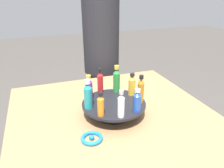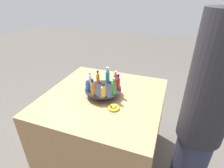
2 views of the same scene
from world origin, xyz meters
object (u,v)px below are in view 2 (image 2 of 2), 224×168
(bottle_gold, at_px, (103,91))
(bottle_teal, at_px, (108,75))
(bottle_purple, at_px, (116,79))
(ribbon_bow_blue, at_px, (95,84))
(display_stand, at_px, (103,91))
(bottle_amber, at_px, (93,88))
(bottle_blue, at_px, (88,85))
(bottle_clear, at_px, (90,79))
(bottle_orange, at_px, (98,77))
(bottle_red, at_px, (118,83))
(person_figure, at_px, (203,118))
(bottle_green, at_px, (114,87))
(ribbon_bow_gold, at_px, (114,108))

(bottle_gold, bearing_deg, bottle_teal, 103.77)
(bottle_purple, bearing_deg, ribbon_bow_blue, 167.68)
(bottle_gold, bearing_deg, display_stand, 113.77)
(bottle_amber, bearing_deg, bottle_blue, 143.77)
(bottle_clear, height_order, ribbon_bow_blue, bottle_clear)
(bottle_amber, bearing_deg, bottle_clear, 123.77)
(bottle_orange, xyz_separation_m, ribbon_bow_blue, (-0.06, 0.06, -0.11))
(display_stand, height_order, bottle_purple, bottle_purple)
(bottle_orange, height_order, ribbon_bow_blue, bottle_orange)
(bottle_red, xyz_separation_m, ribbon_bow_blue, (-0.28, 0.12, -0.13))
(display_stand, height_order, ribbon_bow_blue, display_stand)
(person_figure, bearing_deg, ribbon_bow_blue, -6.94)
(bottle_gold, bearing_deg, bottle_purple, 83.77)
(bottle_gold, xyz_separation_m, bottle_teal, (-0.06, 0.25, 0.01))
(bottle_orange, relative_size, bottle_gold, 0.94)
(ribbon_bow_blue, bearing_deg, bottle_green, -38.21)
(bottle_teal, distance_m, ribbon_bow_blue, 0.20)
(bottle_clear, xyz_separation_m, bottle_amber, (0.09, -0.14, 0.01))
(bottle_clear, distance_m, bottle_purple, 0.23)
(ribbon_bow_blue, bearing_deg, bottle_teal, -9.97)
(bottle_clear, height_order, bottle_red, bottle_red)
(display_stand, distance_m, bottle_red, 0.16)
(bottle_blue, height_order, bottle_green, bottle_green)
(bottle_amber, distance_m, bottle_purple, 0.26)
(bottle_amber, bearing_deg, bottle_purple, 63.77)
(person_figure, bearing_deg, bottle_amber, 9.26)
(bottle_blue, distance_m, bottle_purple, 0.26)
(bottle_amber, relative_size, bottle_green, 0.96)
(bottle_orange, bearing_deg, ribbon_bow_blue, 136.05)
(bottle_amber, bearing_deg, bottle_orange, 103.77)
(display_stand, xyz_separation_m, person_figure, (0.77, -0.17, 0.04))
(display_stand, distance_m, bottle_orange, 0.15)
(bottle_amber, xyz_separation_m, bottle_red, (0.16, 0.16, -0.00))
(bottle_clear, xyz_separation_m, ribbon_bow_gold, (0.28, -0.17, -0.12))
(bottle_green, height_order, ribbon_bow_gold, bottle_green)
(display_stand, xyz_separation_m, bottle_green, (0.12, -0.06, 0.09))
(bottle_red, xyz_separation_m, bottle_purple, (-0.05, 0.07, -0.00))
(person_figure, bearing_deg, bottle_clear, 0.89)
(bottle_amber, relative_size, person_figure, 0.08)
(bottle_blue, relative_size, bottle_amber, 0.78)
(bottle_gold, bearing_deg, person_figure, -4.15)
(bottle_purple, xyz_separation_m, person_figure, (0.69, -0.28, -0.04))
(bottle_gold, distance_m, bottle_purple, 0.23)
(bottle_blue, xyz_separation_m, bottle_red, (0.24, 0.10, 0.01))
(display_stand, distance_m, bottle_blue, 0.15)
(bottle_orange, xyz_separation_m, bottle_teal, (0.08, 0.04, 0.01))
(bottle_purple, bearing_deg, bottle_orange, -176.23)
(bottle_teal, bearing_deg, bottle_red, -36.23)
(display_stand, bearing_deg, bottle_orange, 133.77)
(bottle_clear, relative_size, bottle_green, 0.87)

